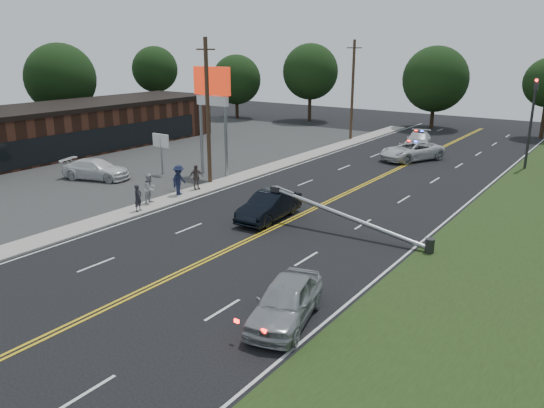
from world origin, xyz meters
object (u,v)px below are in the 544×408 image
Objects in this scene: utility_pole_far at (353,90)px; emergency_a at (411,151)px; utility_pole_mid at (208,112)px; bystander_c at (179,180)px; emergency_b at (418,140)px; bystander_a at (138,198)px; small_sign at (161,144)px; parked_car at (96,169)px; bystander_d at (196,177)px; crashed_sedan at (269,206)px; traffic_signal at (532,116)px; pylon_sign at (212,95)px; fallen_streetlight at (355,220)px; waiting_sedan at (286,301)px; bystander_b at (150,188)px.

emergency_a is at bearing -34.60° from utility_pole_far.
utility_pole_mid is 5.48m from bystander_c.
utility_pole_far reaches higher than emergency_a.
emergency_b is 29.99m from bystander_a.
emergency_b is 3.29× the size of bystander_a.
utility_pole_far is 8.51m from emergency_b.
small_sign is 5.04m from parked_car.
emergency_b is at bearing 130.16° from emergency_a.
bystander_c is (8.33, 0.08, 0.37)m from parked_car.
bystander_c reaches higher than bystander_d.
crashed_sedan is 2.80× the size of bystander_d.
crashed_sedan is at bearing -102.27° from emergency_b.
traffic_signal is 24.36m from crashed_sedan.
utility_pole_far is 2.10× the size of crashed_sedan.
parked_car is (-25.20, -21.79, -3.47)m from traffic_signal.
parked_car is at bearing 56.73° from bystander_a.
traffic_signal is (18.80, 16.00, -1.79)m from pylon_sign.
emergency_a is at bearing -1.19° from bystander_d.
fallen_streetlight is 0.94× the size of utility_pole_far.
fallen_streetlight is at bearing -62.76° from utility_pole_far.
traffic_signal is at bearing 71.07° from waiting_sedan.
bystander_c reaches higher than fallen_streetlight.
utility_pole_mid is (-17.50, -18.00, 0.88)m from traffic_signal.
pylon_sign is 2.58× the size of small_sign.
emergency_b is at bearing 87.91° from waiting_sedan.
fallen_streetlight is at bearing -83.30° from bystander_a.
parked_car is (-6.40, -5.80, -5.26)m from pylon_sign.
pylon_sign is 4.07× the size of bystander_c.
emergency_b is (-10.18, 3.72, -3.45)m from traffic_signal.
bystander_c is at bearing -80.38° from utility_pole_mid.
emergency_a is 23.50m from bystander_b.
bystander_c reaches higher than emergency_a.
waiting_sedan is at bearing -91.27° from emergency_b.
traffic_signal reaches higher than small_sign.
traffic_signal is at bearing -42.38° from bystander_a.
small_sign reaches higher than parked_car.
pylon_sign is 6.76m from bystander_d.
utility_pole_far is 28.37m from bystander_b.
emergency_a is at bearing -33.87° from bystander_c.
utility_pole_far is 27.80m from crashed_sedan.
emergency_b is 2.83× the size of bystander_b.
bystander_c is at bearing 178.72° from fallen_streetlight.
bystander_a is (1.16, -7.64, -4.17)m from utility_pole_mid.
fallen_streetlight is at bearing -102.42° from bystander_c.
utility_pole_far is at bearing 77.69° from small_sign.
bystander_a is (2.46, -9.64, -5.08)m from pylon_sign.
waiting_sedan is 24.88m from parked_car.
waiting_sedan is at bearing -42.77° from pylon_sign.
small_sign is 0.54× the size of emergency_a.
small_sign is at bearing 44.47° from bystander_c.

